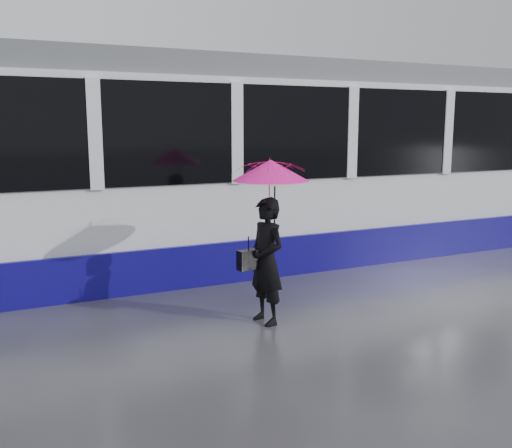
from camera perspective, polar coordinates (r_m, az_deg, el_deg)
ground at (r=7.04m, az=-7.49°, el=-9.44°), size 90.00×90.00×0.00m
rails at (r=9.35m, az=-12.27°, el=-4.67°), size 34.00×1.51×0.02m
tram at (r=9.65m, az=-2.11°, el=5.79°), size 26.00×2.56×3.35m
woman at (r=6.68m, az=1.04°, el=-3.73°), size 0.45×0.60×1.49m
umbrella at (r=6.55m, az=1.46°, el=3.91°), size 1.02×1.02×1.01m
handbag at (r=6.59m, az=-0.75°, el=-3.58°), size 0.28×0.16×0.41m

